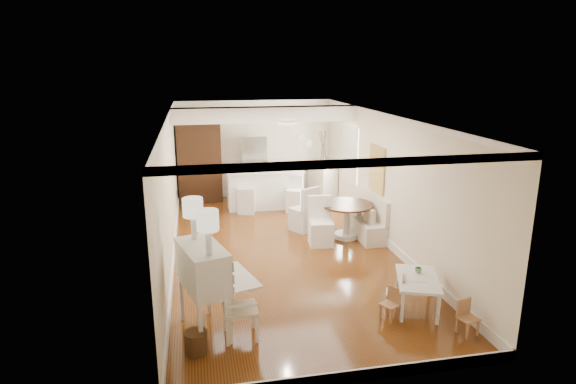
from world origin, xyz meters
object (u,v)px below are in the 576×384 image
object	(u,v)px
kids_table	(417,293)
fridge	(266,167)
secretary_bureau	(204,290)
slip_chair_far	(304,208)
pantry_cabinet	(199,161)
wicker_basket	(196,342)
kids_chair_a	(390,304)
slip_chair_near	(321,222)
gustavian_armchair	(240,308)
breakfast_counter	(265,190)
kids_chair_b	(395,293)
bar_stool_left	(246,193)
dining_table	(346,221)
sideboard	(323,181)
bar_stool_right	(294,194)
kids_chair_c	(468,318)

from	to	relation	value
kids_table	fridge	xyz separation A→B (m)	(-1.34, 7.04, 0.64)
secretary_bureau	slip_chair_far	distance (m)	4.73
pantry_cabinet	wicker_basket	bearing A→B (deg)	-91.78
kids_chair_a	slip_chair_near	xyz separation A→B (m)	(-0.21, 3.28, 0.27)
gustavian_armchair	fridge	xyz separation A→B (m)	(1.50, 7.33, 0.45)
pantry_cabinet	breakfast_counter	bearing A→B (deg)	-32.43
fridge	breakfast_counter	bearing A→B (deg)	-100.78
kids_table	kids_chair_b	distance (m)	0.36
bar_stool_left	pantry_cabinet	xyz separation A→B (m)	(-1.15, 1.42, 0.61)
gustavian_armchair	kids_table	distance (m)	2.86
fridge	slip_chair_far	bearing A→B (deg)	-82.33
dining_table	sideboard	world-z (taller)	sideboard
slip_chair_far	dining_table	bearing A→B (deg)	110.30
kids_chair_a	bar_stool_right	size ratio (longest dim) A/B	0.53
kids_table	kids_chair_c	world-z (taller)	same
kids_chair_a	bar_stool_left	xyz separation A→B (m)	(-1.53, 5.89, 0.29)
wicker_basket	kids_chair_a	size ratio (longest dim) A/B	0.61
kids_table	slip_chair_far	world-z (taller)	slip_chair_far
dining_table	secretary_bureau	bearing A→B (deg)	-133.68
kids_chair_b	slip_chair_near	world-z (taller)	slip_chair_near
slip_chair_far	bar_stool_left	distance (m)	2.00
kids_table	bar_stool_right	world-z (taller)	bar_stool_right
bar_stool_right	fridge	bearing A→B (deg)	130.49
bar_stool_left	fridge	size ratio (longest dim) A/B	0.61
gustavian_armchair	breakfast_counter	xyz separation A→B (m)	(1.30, 6.28, 0.06)
slip_chair_near	breakfast_counter	size ratio (longest dim) A/B	0.51
wicker_basket	gustavian_armchair	bearing A→B (deg)	23.87
kids_chair_b	secretary_bureau	bearing A→B (deg)	-63.58
kids_table	fridge	size ratio (longest dim) A/B	0.58
slip_chair_far	kids_table	bearing A→B (deg)	72.60
wicker_basket	slip_chair_near	distance (m)	4.52
fridge	sideboard	xyz separation A→B (m)	(1.60, -0.34, -0.41)
kids_chair_a	kids_chair_c	size ratio (longest dim) A/B	0.98
kids_chair_b	bar_stool_right	xyz separation A→B (m)	(-0.48, 5.46, 0.19)
slip_chair_far	fridge	bearing A→B (deg)	-112.74
kids_chair_a	slip_chair_far	bearing A→B (deg)	153.71
kids_chair_c	fridge	bearing A→B (deg)	89.12
pantry_cabinet	sideboard	world-z (taller)	pantry_cabinet
gustavian_armchair	kids_chair_c	distance (m)	3.28
gustavian_armchair	kids_chair_b	distance (m)	2.51
kids_chair_a	slip_chair_near	world-z (taller)	slip_chair_near
slip_chair_far	fridge	size ratio (longest dim) A/B	0.59
wicker_basket	dining_table	distance (m)	5.17
bar_stool_left	kids_chair_a	bearing A→B (deg)	-64.34
kids_chair_b	bar_stool_left	distance (m)	5.87
slip_chair_far	breakfast_counter	distance (m)	2.06
slip_chair_far	wicker_basket	bearing A→B (deg)	30.57
secretary_bureau	breakfast_counter	xyz separation A→B (m)	(1.80, 6.04, -0.15)
gustavian_armchair	kids_chair_b	world-z (taller)	gustavian_armchair
bar_stool_left	pantry_cabinet	distance (m)	1.93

